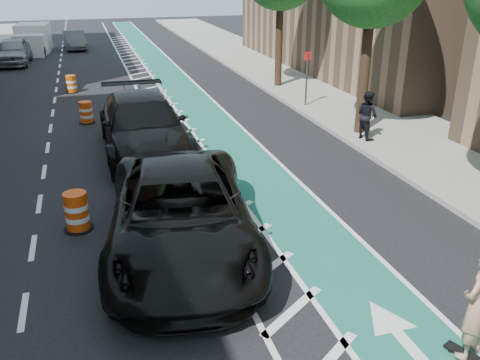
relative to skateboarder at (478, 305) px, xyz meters
name	(u,v)px	position (x,y,z in m)	size (l,w,h in m)	color
ground	(196,283)	(-3.70, 3.35, -1.05)	(120.00, 120.00, 0.00)	black
bike_lane	(217,129)	(-0.70, 13.35, -1.04)	(2.00, 90.00, 0.01)	#1B604F
buffer_strip	(179,133)	(-2.20, 13.35, -1.05)	(1.40, 90.00, 0.01)	silver
sidewalk_right	(366,115)	(5.80, 13.35, -0.98)	(5.00, 90.00, 0.15)	gray
curb_right	(312,119)	(3.35, 13.35, -0.97)	(0.12, 90.00, 0.16)	gray
sign_post	(307,78)	(3.90, 15.35, 0.30)	(0.35, 0.08, 2.47)	#4C4C4C
skateboard	(467,355)	(0.00, 0.00, -0.97)	(0.46, 0.75, 0.10)	black
skateboarder	(478,305)	(0.00, 0.00, 0.00)	(0.69, 0.46, 1.91)	tan
suv_near	(181,213)	(-3.70, 4.68, -0.14)	(3.03, 6.57, 1.83)	black
suv_far	(143,126)	(-3.70, 11.45, -0.10)	(2.66, 6.55, 1.90)	black
car_silver	(13,51)	(-9.70, 31.25, -0.21)	(1.98, 4.93, 1.68)	gray
car_grey	(75,40)	(-5.89, 37.20, -0.35)	(1.47, 4.22, 1.39)	#55555A
pedestrian	(367,115)	(4.00, 10.28, -0.05)	(0.83, 0.65, 1.70)	black
box_truck	(33,40)	(-8.81, 36.15, -0.12)	(2.44, 4.95, 2.01)	white
barrel_a	(77,212)	(-5.90, 6.37, -0.60)	(0.69, 0.69, 0.95)	#E6450C
barrel_b	(86,113)	(-5.50, 15.74, -0.64)	(0.64, 0.64, 0.87)	#EC480C
barrel_c	(71,84)	(-6.10, 21.64, -0.64)	(0.63, 0.63, 0.86)	#D6500B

